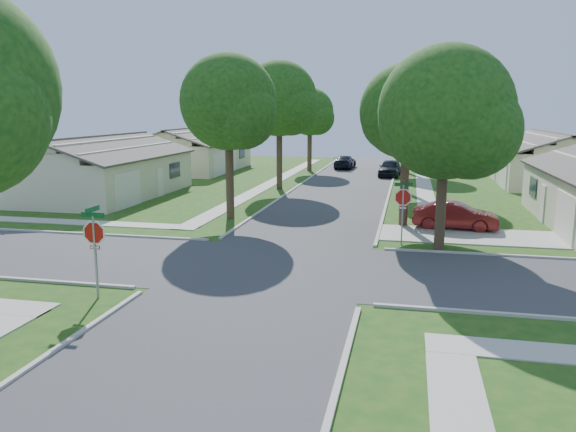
{
  "coord_description": "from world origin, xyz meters",
  "views": [
    {
      "loc": [
        4.92,
        -20.23,
        5.98
      ],
      "look_at": [
        0.06,
        2.17,
        1.6
      ],
      "focal_mm": 35.0,
      "sensor_mm": 36.0,
      "label": 1
    }
  ],
  "objects_px": {
    "house_nw_near": "(102,174)",
    "car_driveway": "(455,216)",
    "tree_w_near": "(229,106)",
    "car_curb_west": "(345,162)",
    "house_nw_far": "(193,155)",
    "house_ne_far": "(548,165)",
    "tree_e_far": "(410,109)",
    "stop_sign_ne": "(403,200)",
    "tree_e_mid": "(410,105)",
    "tree_ne_corner": "(447,118)",
    "car_curb_east": "(390,168)",
    "tree_e_near": "(408,116)",
    "stop_sign_sw": "(94,237)",
    "tree_w_far": "(310,114)",
    "tree_w_mid": "(280,102)"
  },
  "relations": [
    {
      "from": "house_ne_far",
      "to": "car_driveway",
      "type": "distance_m",
      "value": 22.1
    },
    {
      "from": "stop_sign_ne",
      "to": "car_driveway",
      "type": "xyz_separation_m",
      "value": [
        2.59,
        4.0,
        -1.35
      ]
    },
    {
      "from": "stop_sign_ne",
      "to": "car_curb_east",
      "type": "height_order",
      "value": "stop_sign_ne"
    },
    {
      "from": "stop_sign_ne",
      "to": "car_driveway",
      "type": "bearing_deg",
      "value": 57.1
    },
    {
      "from": "tree_e_mid",
      "to": "car_curb_east",
      "type": "height_order",
      "value": "tree_e_mid"
    },
    {
      "from": "stop_sign_ne",
      "to": "house_ne_far",
      "type": "relative_size",
      "value": 0.22
    },
    {
      "from": "house_ne_far",
      "to": "car_curb_west",
      "type": "bearing_deg",
      "value": 155.42
    },
    {
      "from": "tree_e_far",
      "to": "house_ne_far",
      "type": "height_order",
      "value": "tree_e_far"
    },
    {
      "from": "car_driveway",
      "to": "car_curb_west",
      "type": "bearing_deg",
      "value": 22.95
    },
    {
      "from": "house_nw_far",
      "to": "stop_sign_sw",
      "type": "bearing_deg",
      "value": -72.9
    },
    {
      "from": "stop_sign_ne",
      "to": "tree_e_far",
      "type": "height_order",
      "value": "tree_e_far"
    },
    {
      "from": "tree_e_far",
      "to": "house_nw_far",
      "type": "bearing_deg",
      "value": -174.47
    },
    {
      "from": "stop_sign_sw",
      "to": "car_curb_east",
      "type": "height_order",
      "value": "stop_sign_sw"
    },
    {
      "from": "stop_sign_ne",
      "to": "tree_w_mid",
      "type": "relative_size",
      "value": 0.31
    },
    {
      "from": "stop_sign_ne",
      "to": "tree_e_near",
      "type": "xyz_separation_m",
      "value": [
        0.05,
        4.31,
        3.61
      ]
    },
    {
      "from": "tree_e_near",
      "to": "tree_e_mid",
      "type": "xyz_separation_m",
      "value": [
        0.01,
        12.0,
        0.61
      ]
    },
    {
      "from": "stop_sign_sw",
      "to": "car_driveway",
      "type": "bearing_deg",
      "value": 48.18
    },
    {
      "from": "tree_e_mid",
      "to": "house_ne_far",
      "type": "bearing_deg",
      "value": 35.42
    },
    {
      "from": "house_nw_near",
      "to": "stop_sign_ne",
      "type": "bearing_deg",
      "value": -26.46
    },
    {
      "from": "tree_e_far",
      "to": "house_nw_far",
      "type": "xyz_separation_m",
      "value": [
        -20.75,
        -2.01,
        -4.46
      ]
    },
    {
      "from": "tree_w_mid",
      "to": "tree_ne_corner",
      "type": "height_order",
      "value": "tree_w_mid"
    },
    {
      "from": "house_nw_near",
      "to": "car_driveway",
      "type": "relative_size",
      "value": 3.27
    },
    {
      "from": "stop_sign_sw",
      "to": "tree_ne_corner",
      "type": "relative_size",
      "value": 0.34
    },
    {
      "from": "house_nw_near",
      "to": "house_nw_far",
      "type": "height_order",
      "value": "same"
    },
    {
      "from": "tree_e_mid",
      "to": "car_curb_west",
      "type": "height_order",
      "value": "tree_e_mid"
    },
    {
      "from": "tree_e_mid",
      "to": "car_driveway",
      "type": "height_order",
      "value": "tree_e_mid"
    },
    {
      "from": "house_ne_far",
      "to": "house_nw_far",
      "type": "distance_m",
      "value": 32.12
    },
    {
      "from": "tree_e_mid",
      "to": "house_ne_far",
      "type": "distance_m",
      "value": 14.58
    },
    {
      "from": "house_nw_near",
      "to": "house_nw_far",
      "type": "xyz_separation_m",
      "value": [
        0.0,
        17.0,
        0.0
      ]
    },
    {
      "from": "tree_w_mid",
      "to": "car_curb_east",
      "type": "xyz_separation_m",
      "value": [
        7.84,
        10.02,
        -5.73
      ]
    },
    {
      "from": "tree_e_far",
      "to": "house_nw_far",
      "type": "height_order",
      "value": "tree_e_far"
    },
    {
      "from": "stop_sign_sw",
      "to": "tree_w_near",
      "type": "xyz_separation_m",
      "value": [
        0.06,
        13.71,
        4.08
      ]
    },
    {
      "from": "car_curb_east",
      "to": "car_curb_west",
      "type": "height_order",
      "value": "car_curb_east"
    },
    {
      "from": "house_nw_far",
      "to": "car_curb_east",
      "type": "xyz_separation_m",
      "value": [
        19.19,
        -0.97,
        -0.76
      ]
    },
    {
      "from": "tree_w_far",
      "to": "car_curb_west",
      "type": "relative_size",
      "value": 1.76
    },
    {
      "from": "house_nw_far",
      "to": "car_driveway",
      "type": "distance_m",
      "value": 32.94
    },
    {
      "from": "tree_e_near",
      "to": "house_nw_far",
      "type": "height_order",
      "value": "tree_e_near"
    },
    {
      "from": "house_nw_near",
      "to": "stop_sign_sw",
      "type": "bearing_deg",
      "value": -60.17
    },
    {
      "from": "house_nw_far",
      "to": "car_driveway",
      "type": "height_order",
      "value": "house_nw_far"
    },
    {
      "from": "tree_w_near",
      "to": "tree_e_near",
      "type": "bearing_deg",
      "value": -0.0
    },
    {
      "from": "tree_w_mid",
      "to": "car_curb_west",
      "type": "xyz_separation_m",
      "value": [
        3.09,
        16.02,
        -5.83
      ]
    },
    {
      "from": "car_curb_west",
      "to": "house_nw_far",
      "type": "bearing_deg",
      "value": 21.03
    },
    {
      "from": "tree_e_mid",
      "to": "house_nw_near",
      "type": "bearing_deg",
      "value": -163.85
    },
    {
      "from": "tree_e_far",
      "to": "car_curb_west",
      "type": "height_order",
      "value": "tree_e_far"
    },
    {
      "from": "tree_e_mid",
      "to": "car_curb_west",
      "type": "distance_m",
      "value": 18.1
    },
    {
      "from": "stop_sign_sw",
      "to": "car_curb_west",
      "type": "bearing_deg",
      "value": 85.69
    },
    {
      "from": "tree_w_near",
      "to": "car_curb_west",
      "type": "distance_m",
      "value": 28.71
    },
    {
      "from": "tree_w_far",
      "to": "tree_ne_corner",
      "type": "xyz_separation_m",
      "value": [
        11.01,
        -29.8,
        0.09
      ]
    },
    {
      "from": "tree_e_mid",
      "to": "tree_e_far",
      "type": "relative_size",
      "value": 1.06
    },
    {
      "from": "tree_w_near",
      "to": "tree_ne_corner",
      "type": "height_order",
      "value": "tree_w_near"
    }
  ]
}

